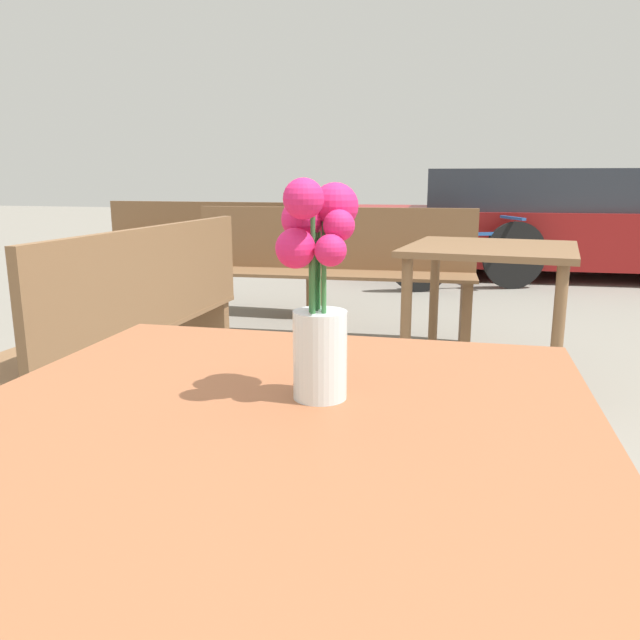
# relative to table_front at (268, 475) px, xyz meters

# --- Properties ---
(table_front) EXTENTS (0.95, 1.00, 0.70)m
(table_front) POSITION_rel_table_front_xyz_m (0.00, 0.00, 0.00)
(table_front) COLOR brown
(table_front) RESTS_ON ground_plane
(flower_vase) EXTENTS (0.11, 0.14, 0.33)m
(flower_vase) POSITION_rel_table_front_xyz_m (0.05, 0.10, 0.25)
(flower_vase) COLOR silver
(flower_vase) RESTS_ON table_front
(bench_near) EXTENTS (1.84, 0.49, 0.85)m
(bench_near) POSITION_rel_table_front_xyz_m (-0.67, 3.12, -0.15)
(bench_near) COLOR brown
(bench_near) RESTS_ON ground_plane
(bench_middle) EXTENTS (0.36, 1.48, 0.85)m
(bench_middle) POSITION_rel_table_front_xyz_m (-1.05, 1.39, -0.16)
(bench_middle) COLOR brown
(bench_middle) RESTS_ON ground_plane
(bench_far) EXTENTS (1.87, 0.37, 0.85)m
(bench_far) POSITION_rel_table_front_xyz_m (-1.83, 3.81, -0.15)
(bench_far) COLOR brown
(bench_far) RESTS_ON ground_plane
(table_back) EXTENTS (0.85, 0.88, 0.72)m
(table_back) POSITION_rel_table_front_xyz_m (0.31, 2.32, -0.01)
(table_back) COLOR brown
(table_back) RESTS_ON ground_plane
(bicycle) EXTENTS (1.43, 0.74, 0.74)m
(bicycle) POSITION_rel_table_front_xyz_m (0.13, 5.20, -0.28)
(bicycle) COLOR black
(bicycle) RESTS_ON ground_plane
(parked_car) EXTENTS (4.48, 2.05, 1.13)m
(parked_car) POSITION_rel_table_front_xyz_m (0.83, 6.57, -0.07)
(parked_car) COLOR maroon
(parked_car) RESTS_ON ground_plane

